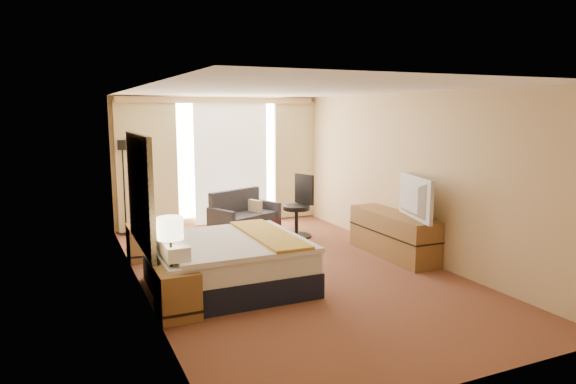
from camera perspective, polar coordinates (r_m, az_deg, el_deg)
name	(u,v)px	position (r m, az deg, el deg)	size (l,w,h in m)	color
floor	(289,270)	(7.64, 0.15, -8.65)	(4.20, 7.00, 0.02)	#5C1C1A
ceiling	(289,90)	(7.28, 0.16, 11.23)	(4.20, 7.00, 0.02)	white
wall_back	(218,161)	(10.61, -7.73, 3.45)	(4.20, 0.02, 2.60)	#D3B381
wall_front	(466,237)	(4.46, 19.22, -4.75)	(4.20, 0.02, 2.60)	#D3B381
wall_left	(139,192)	(6.76, -16.26, -0.02)	(0.02, 7.00, 2.60)	#D3B381
wall_right	(409,175)	(8.43, 13.26, 1.84)	(0.02, 7.00, 2.60)	#D3B381
headboard	(140,191)	(6.97, -16.16, 0.07)	(0.06, 1.85, 1.50)	black
nightstand_left	(178,294)	(6.05, -12.16, -10.97)	(0.45, 0.52, 0.55)	brown
nightstand_right	(143,242)	(8.41, -15.82, -5.40)	(0.45, 0.52, 0.55)	brown
media_dresser	(393,234)	(8.44, 11.56, -4.65)	(0.50, 1.80, 0.70)	brown
window	(231,160)	(10.65, -6.40, 3.61)	(2.30, 0.02, 2.30)	white
curtains	(220,156)	(10.49, -7.58, 3.99)	(4.12, 0.19, 2.56)	beige
bed	(228,263)	(6.85, -6.74, -7.81)	(1.94, 1.77, 0.94)	black
loveseat	(244,219)	(9.87, -4.95, -2.99)	(1.47, 1.16, 0.81)	#511719
floor_lamp	(123,168)	(10.04, -17.84, 2.56)	(0.23, 0.23, 1.79)	black
desk_chair	(299,209)	(9.51, 1.21, -1.92)	(0.57, 0.57, 1.15)	black
lamp_left	(170,229)	(5.83, -12.96, -4.07)	(0.29, 0.29, 0.61)	black
lamp_right	(143,199)	(8.23, -15.77, -0.77)	(0.26, 0.26, 0.54)	black
tissue_box	(178,262)	(6.07, -12.16, -7.57)	(0.13, 0.13, 0.12)	#99BAED
telephone	(149,221)	(8.44, -15.20, -3.14)	(0.19, 0.15, 0.08)	black
television	(408,198)	(7.94, 13.23, -0.61)	(1.12, 0.15, 0.65)	black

